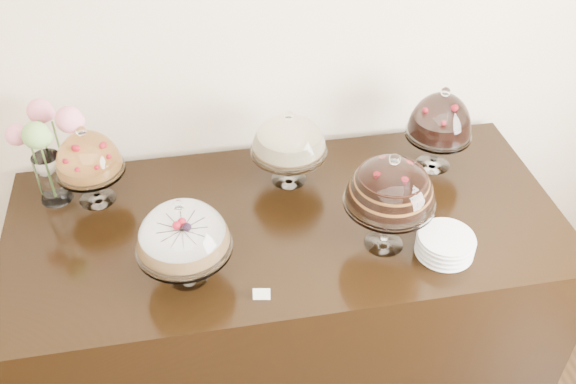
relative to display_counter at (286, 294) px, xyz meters
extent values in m
cube|color=beige|center=(-0.33, 0.55, 1.05)|extent=(5.00, 0.04, 3.00)
cube|color=black|center=(0.00, 0.00, 0.00)|extent=(2.20, 1.00, 0.90)
cone|color=white|center=(-0.40, -0.24, 0.46)|extent=(0.15, 0.15, 0.02)
cylinder|color=white|center=(-0.40, -0.24, 0.53)|extent=(0.03, 0.03, 0.11)
cylinder|color=white|center=(-0.40, -0.24, 0.60)|extent=(0.34, 0.34, 0.01)
cylinder|color=#B0824E|center=(-0.40, -0.24, 0.63)|extent=(0.27, 0.27, 0.06)
sphere|color=#B70E20|center=(-0.33, -0.21, 0.67)|extent=(0.02, 0.02, 0.02)
sphere|color=#B70E20|center=(-0.45, -0.19, 0.67)|extent=(0.02, 0.02, 0.02)
sphere|color=#B70E20|center=(-0.42, -0.31, 0.67)|extent=(0.02, 0.02, 0.02)
sphere|color=white|center=(-0.40, -0.24, 0.78)|extent=(0.04, 0.04, 0.04)
cone|color=white|center=(0.34, -0.20, 0.46)|extent=(0.15, 0.15, 0.02)
cylinder|color=white|center=(0.34, -0.20, 0.57)|extent=(0.03, 0.03, 0.18)
cylinder|color=white|center=(0.34, -0.20, 0.66)|extent=(0.33, 0.33, 0.01)
cylinder|color=black|center=(0.34, -0.20, 0.72)|extent=(0.24, 0.24, 0.12)
sphere|color=#B70E20|center=(0.41, -0.18, 0.79)|extent=(0.02, 0.02, 0.02)
sphere|color=#B70E20|center=(0.32, -0.14, 0.79)|extent=(0.02, 0.02, 0.02)
sphere|color=#B70E20|center=(0.28, -0.22, 0.79)|extent=(0.02, 0.02, 0.02)
sphere|color=#B70E20|center=(0.36, -0.27, 0.79)|extent=(0.02, 0.02, 0.02)
sphere|color=white|center=(0.34, -0.20, 0.85)|extent=(0.04, 0.04, 0.04)
cone|color=white|center=(0.06, 0.25, 0.46)|extent=(0.15, 0.15, 0.02)
cylinder|color=white|center=(0.06, 0.25, 0.53)|extent=(0.03, 0.03, 0.12)
cylinder|color=white|center=(0.06, 0.25, 0.60)|extent=(0.32, 0.32, 0.01)
cylinder|color=#FAEDC1|center=(0.06, 0.25, 0.64)|extent=(0.25, 0.25, 0.08)
sphere|color=white|center=(0.06, 0.25, 0.77)|extent=(0.04, 0.04, 0.04)
cone|color=white|center=(0.70, 0.24, 0.46)|extent=(0.15, 0.15, 0.02)
cylinder|color=white|center=(0.70, 0.24, 0.54)|extent=(0.03, 0.03, 0.13)
cylinder|color=white|center=(0.70, 0.24, 0.61)|extent=(0.28, 0.28, 0.01)
cylinder|color=black|center=(0.70, 0.24, 0.66)|extent=(0.22, 0.22, 0.08)
sphere|color=#B70E20|center=(0.76, 0.25, 0.70)|extent=(0.02, 0.02, 0.02)
sphere|color=#B70E20|center=(0.66, 0.28, 0.70)|extent=(0.02, 0.02, 0.02)
sphere|color=#B70E20|center=(0.69, 0.18, 0.70)|extent=(0.02, 0.02, 0.02)
sphere|color=white|center=(0.70, 0.24, 0.82)|extent=(0.04, 0.04, 0.04)
cone|color=white|center=(-0.74, 0.26, 0.46)|extent=(0.15, 0.15, 0.02)
cylinder|color=white|center=(-0.74, 0.26, 0.53)|extent=(0.03, 0.03, 0.12)
cylinder|color=white|center=(-0.74, 0.26, 0.60)|extent=(0.27, 0.27, 0.01)
cylinder|color=#CE863C|center=(-0.74, 0.26, 0.63)|extent=(0.21, 0.21, 0.04)
sphere|color=#B70E20|center=(-0.68, 0.28, 0.66)|extent=(0.02, 0.02, 0.02)
sphere|color=#B70E20|center=(-0.73, 0.32, 0.66)|extent=(0.02, 0.02, 0.02)
sphere|color=#B70E20|center=(-0.78, 0.30, 0.66)|extent=(0.02, 0.02, 0.02)
sphere|color=#B70E20|center=(-0.80, 0.24, 0.66)|extent=(0.02, 0.02, 0.02)
sphere|color=#B70E20|center=(-0.75, 0.20, 0.66)|extent=(0.02, 0.02, 0.02)
sphere|color=#B70E20|center=(-0.70, 0.22, 0.66)|extent=(0.02, 0.02, 0.02)
sphere|color=white|center=(-0.74, 0.26, 0.79)|extent=(0.04, 0.04, 0.04)
cylinder|color=white|center=(-0.91, 0.29, 0.56)|extent=(0.11, 0.11, 0.21)
cylinder|color=#476B2D|center=(-0.84, 0.30, 0.65)|extent=(0.01, 0.01, 0.33)
sphere|color=pink|center=(-0.78, 0.30, 0.82)|extent=(0.10, 0.10, 0.10)
cylinder|color=#476B2D|center=(-0.91, 0.36, 0.64)|extent=(0.01, 0.01, 0.30)
sphere|color=pink|center=(-0.91, 0.43, 0.79)|extent=(0.10, 0.10, 0.10)
cylinder|color=#476B2D|center=(-0.94, 0.29, 0.64)|extent=(0.01, 0.01, 0.29)
sphere|color=pink|center=(-0.98, 0.28, 0.78)|extent=(0.08, 0.08, 0.08)
cylinder|color=#476B2D|center=(-0.90, 0.26, 0.65)|extent=(0.01, 0.01, 0.32)
sphere|color=#6C9B4B|center=(-0.90, 0.23, 0.81)|extent=(0.10, 0.10, 0.10)
cylinder|color=silver|center=(0.55, -0.29, 0.45)|extent=(0.21, 0.21, 0.01)
cylinder|color=silver|center=(0.55, -0.29, 0.47)|extent=(0.20, 0.20, 0.01)
cylinder|color=silver|center=(0.55, -0.29, 0.48)|extent=(0.21, 0.21, 0.01)
cylinder|color=silver|center=(0.55, -0.29, 0.49)|extent=(0.20, 0.20, 0.01)
cylinder|color=silver|center=(0.55, -0.29, 0.50)|extent=(0.21, 0.21, 0.01)
cylinder|color=silver|center=(0.55, -0.29, 0.51)|extent=(0.20, 0.20, 0.01)
cylinder|color=silver|center=(0.55, -0.29, 0.52)|extent=(0.21, 0.21, 0.01)
cylinder|color=silver|center=(0.55, -0.29, 0.53)|extent=(0.20, 0.20, 0.01)
cube|color=white|center=(-0.15, -0.39, 0.47)|extent=(0.06, 0.03, 0.04)
camera|label=1|loc=(-0.33, -1.86, 2.16)|focal=40.00mm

